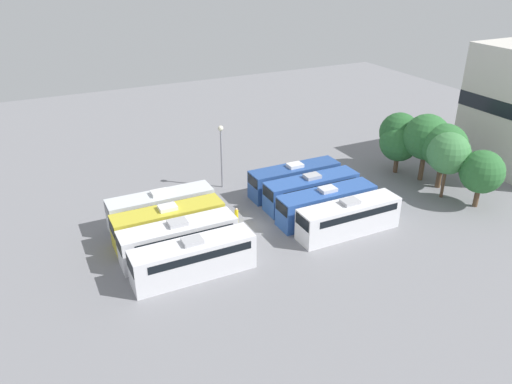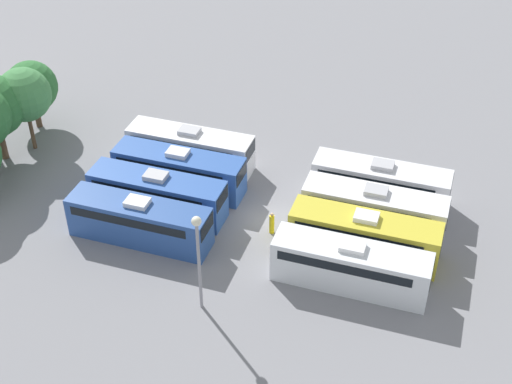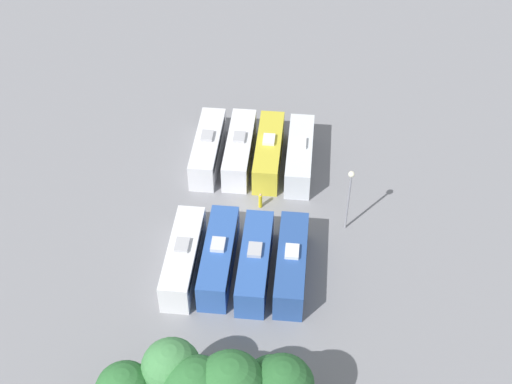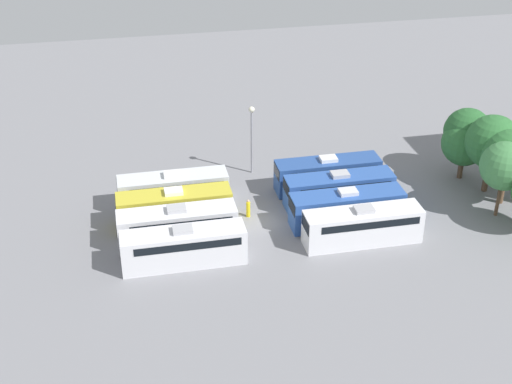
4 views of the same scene
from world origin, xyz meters
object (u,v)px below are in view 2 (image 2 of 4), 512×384
at_px(bus_5, 157,193).
at_px(tree_5, 32,87).
at_px(bus_3, 380,182).
at_px(bus_4, 139,220).
at_px(bus_0, 350,265).
at_px(bus_2, 374,209).
at_px(bus_7, 190,148).
at_px(bus_6, 179,170).
at_px(bus_1, 364,235).
at_px(tree_4, 24,95).
at_px(light_pole, 198,247).
at_px(worker_person, 272,223).

height_order(bus_5, tree_5, tree_5).
relative_size(bus_3, bus_4, 1.00).
distance_m(bus_0, bus_4, 14.83).
bearing_deg(bus_2, bus_7, 78.05).
height_order(bus_2, bus_6, same).
height_order(bus_3, bus_6, same).
bearing_deg(bus_5, bus_6, -5.17).
height_order(bus_0, bus_4, same).
distance_m(bus_0, bus_5, 15.28).
relative_size(bus_1, tree_4, 1.40).
bearing_deg(tree_4, light_pole, -122.30).
xyz_separation_m(bus_6, tree_4, (1.41, 13.76, 3.34)).
height_order(bus_1, bus_7, same).
bearing_deg(bus_6, bus_4, 178.48).
bearing_deg(worker_person, bus_1, -92.13).
xyz_separation_m(worker_person, tree_5, (7.51, 23.65, 3.07)).
bearing_deg(tree_5, worker_person, -107.61).
bearing_deg(bus_1, bus_0, 175.83).
relative_size(bus_1, bus_3, 1.00).
xyz_separation_m(bus_4, bus_5, (3.23, 0.12, 0.00)).
relative_size(bus_3, light_pole, 1.41).
bearing_deg(bus_7, bus_5, -179.35).
relative_size(bus_1, bus_5, 1.00).
bearing_deg(tree_5, bus_3, -92.62).
distance_m(bus_5, bus_6, 3.28).
distance_m(bus_0, light_pole, 10.19).
xyz_separation_m(bus_0, bus_1, (3.23, -0.24, 0.00)).
distance_m(bus_6, light_pole, 13.33).
xyz_separation_m(bus_3, tree_4, (-1.77, 28.59, 3.34)).
xyz_separation_m(bus_4, bus_6, (6.49, -0.17, 0.00)).
bearing_deg(light_pole, bus_7, 24.92).
height_order(bus_1, light_pole, light_pole).
distance_m(bus_0, tree_4, 29.66).
height_order(bus_1, bus_6, same).
bearing_deg(light_pole, bus_5, 39.54).
xyz_separation_m(bus_3, worker_person, (-6.13, 6.50, -0.87)).
bearing_deg(bus_1, tree_4, 80.88).
distance_m(bus_6, worker_person, 8.88).
bearing_deg(tree_5, tree_4, -153.74).
relative_size(bus_2, tree_5, 1.66).
xyz_separation_m(bus_0, bus_7, (9.53, 15.03, 0.00)).
bearing_deg(bus_3, bus_0, 178.94).
relative_size(worker_person, light_pole, 0.24).
bearing_deg(worker_person, bus_0, -118.76).
bearing_deg(bus_3, bus_7, 90.26).
bearing_deg(bus_3, tree_4, 93.55).
height_order(light_pole, tree_4, tree_4).
bearing_deg(bus_2, bus_0, 177.17).
height_order(bus_1, tree_4, tree_4).
relative_size(light_pole, tree_5, 1.18).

